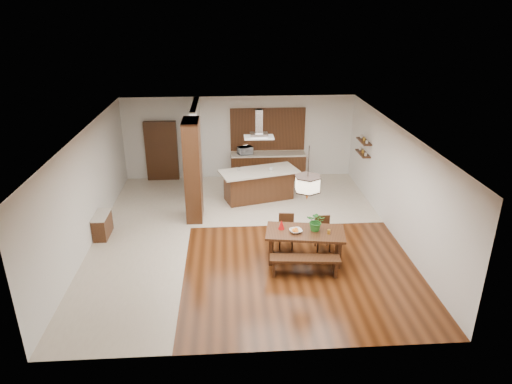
{
  "coord_description": "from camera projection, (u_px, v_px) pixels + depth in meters",
  "views": [
    {
      "loc": [
        -0.42,
        -10.96,
        5.82
      ],
      "look_at": [
        0.3,
        0.0,
        1.25
      ],
      "focal_mm": 32.0,
      "sensor_mm": 36.0,
      "label": 1
    }
  ],
  "objects": [
    {
      "name": "kitchen_window",
      "position": [
        268.0,
        129.0,
        15.86
      ],
      "size": [
        2.6,
        0.08,
        1.5
      ],
      "primitive_type": "cube",
      "color": "brown",
      "rests_on": "room_shell"
    },
    {
      "name": "tile_kitchen",
      "position": [
        280.0,
        197.0,
        14.74
      ],
      "size": [
        5.5,
        4.0,
        0.01
      ],
      "primitive_type": "cube",
      "color": "beige",
      "rests_on": "ground"
    },
    {
      "name": "kitchen_island",
      "position": [
        259.0,
        184.0,
        14.4
      ],
      "size": [
        2.59,
        1.66,
        0.99
      ],
      "rotation": [
        0.0,
        0.0,
        0.28
      ],
      "color": "black",
      "rests_on": "ground"
    },
    {
      "name": "tile_hallway",
      "position": [
        142.0,
        238.0,
        12.19
      ],
      "size": [
        2.5,
        9.0,
        0.01
      ],
      "primitive_type": "cube",
      "color": "beige",
      "rests_on": "ground"
    },
    {
      "name": "dining_chair_left",
      "position": [
        286.0,
        232.0,
        11.56
      ],
      "size": [
        0.43,
        0.43,
        0.88
      ],
      "primitive_type": null,
      "rotation": [
        0.0,
        0.0,
        -0.11
      ],
      "color": "black",
      "rests_on": "ground"
    },
    {
      "name": "dining_bench",
      "position": [
        305.0,
        266.0,
        10.47
      ],
      "size": [
        1.63,
        0.5,
        0.45
      ],
      "primitive_type": null,
      "rotation": [
        0.0,
        0.0,
        -0.09
      ],
      "color": "black",
      "rests_on": "ground"
    },
    {
      "name": "soffit_band",
      "position": [
        244.0,
        131.0,
        11.25
      ],
      "size": [
        8.0,
        9.0,
        0.02
      ],
      "primitive_type": "cube",
      "color": "#432710",
      "rests_on": "room_shell"
    },
    {
      "name": "dining_chair_right",
      "position": [
        323.0,
        234.0,
        11.49
      ],
      "size": [
        0.38,
        0.38,
        0.86
      ],
      "primitive_type": null,
      "rotation": [
        0.0,
        0.0,
        0.0
      ],
      "color": "black",
      "rests_on": "ground"
    },
    {
      "name": "island_cup",
      "position": [
        271.0,
        169.0,
        14.14
      ],
      "size": [
        0.14,
        0.14,
        0.1
      ],
      "primitive_type": "imported",
      "rotation": [
        0.0,
        0.0,
        0.17
      ],
      "color": "silver",
      "rests_on": "kitchen_island"
    },
    {
      "name": "foliage_plant",
      "position": [
        316.0,
        221.0,
        10.83
      ],
      "size": [
        0.54,
        0.51,
        0.49
      ],
      "primitive_type": "imported",
      "rotation": [
        0.0,
        0.0,
        -0.35
      ],
      "color": "#257025",
      "rests_on": "dining_table"
    },
    {
      "name": "hallway_doorway",
      "position": [
        162.0,
        151.0,
        15.84
      ],
      "size": [
        1.1,
        0.2,
        2.1
      ],
      "primitive_type": "cube",
      "color": "black",
      "rests_on": "ground"
    },
    {
      "name": "hallway_console",
      "position": [
        102.0,
        225.0,
        12.19
      ],
      "size": [
        0.37,
        0.88,
        0.63
      ],
      "primitive_type": "cube",
      "color": "black",
      "rests_on": "ground"
    },
    {
      "name": "gold_ornament",
      "position": [
        329.0,
        232.0,
        10.74
      ],
      "size": [
        0.09,
        0.09,
        0.11
      ],
      "primitive_type": "cylinder",
      "rotation": [
        0.0,
        0.0,
        -0.21
      ],
      "color": "gold",
      "rests_on": "dining_table"
    },
    {
      "name": "dining_table",
      "position": [
        305.0,
        239.0,
        10.95
      ],
      "size": [
        1.98,
        1.21,
        0.78
      ],
      "rotation": [
        0.0,
        0.0,
        -0.16
      ],
      "color": "black",
      "rests_on": "ground"
    },
    {
      "name": "partition_pier",
      "position": [
        193.0,
        171.0,
        12.82
      ],
      "size": [
        0.45,
        1.0,
        2.9
      ],
      "primitive_type": "cube",
      "color": "black",
      "rests_on": "ground"
    },
    {
      "name": "shelf_lower",
      "position": [
        363.0,
        153.0,
        14.45
      ],
      "size": [
        0.26,
        0.9,
        0.04
      ],
      "primitive_type": "cube",
      "color": "black",
      "rests_on": "room_shell"
    },
    {
      "name": "partition_stub",
      "position": [
        197.0,
        149.0,
        14.76
      ],
      "size": [
        0.18,
        2.4,
        2.9
      ],
      "primitive_type": "cube",
      "color": "silver",
      "rests_on": "ground"
    },
    {
      "name": "shelf_upper",
      "position": [
        364.0,
        141.0,
        14.3
      ],
      "size": [
        0.26,
        0.9,
        0.04
      ],
      "primitive_type": "cube",
      "color": "black",
      "rests_on": "room_shell"
    },
    {
      "name": "fruit_bowl",
      "position": [
        296.0,
        231.0,
        10.81
      ],
      "size": [
        0.36,
        0.36,
        0.07
      ],
      "primitive_type": "imported",
      "rotation": [
        0.0,
        0.0,
        0.24
      ],
      "color": "beige",
      "rests_on": "dining_table"
    },
    {
      "name": "microwave",
      "position": [
        245.0,
        150.0,
        15.79
      ],
      "size": [
        0.58,
        0.5,
        0.27
      ],
      "primitive_type": "imported",
      "rotation": [
        0.0,
        0.0,
        0.41
      ],
      "color": "silver",
      "rests_on": "rear_counter"
    },
    {
      "name": "range_hood",
      "position": [
        259.0,
        124.0,
        13.65
      ],
      "size": [
        0.9,
        0.55,
        0.87
      ],
      "primitive_type": null,
      "color": "silver",
      "rests_on": "room_shell"
    },
    {
      "name": "room_shell",
      "position": [
        244.0,
        163.0,
        11.57
      ],
      "size": [
        9.0,
        9.04,
        2.92
      ],
      "color": "#3B1B0A",
      "rests_on": "ground"
    },
    {
      "name": "napkin_cone",
      "position": [
        281.0,
        224.0,
        10.94
      ],
      "size": [
        0.18,
        0.18,
        0.24
      ],
      "primitive_type": "cone",
      "rotation": [
        0.0,
        0.0,
        -0.16
      ],
      "color": "#B10D0C",
      "rests_on": "dining_table"
    },
    {
      "name": "pendant_lantern",
      "position": [
        308.0,
        174.0,
        10.31
      ],
      "size": [
        0.64,
        0.64,
        1.31
      ],
      "primitive_type": null,
      "color": "beige",
      "rests_on": "room_shell"
    },
    {
      "name": "rear_counter",
      "position": [
        268.0,
        166.0,
        16.11
      ],
      "size": [
        2.6,
        0.62,
        0.95
      ],
      "color": "black",
      "rests_on": "ground"
    }
  ]
}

